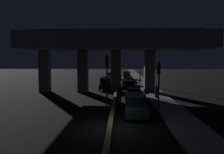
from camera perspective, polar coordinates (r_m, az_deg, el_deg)
name	(u,v)px	position (r m, az deg, el deg)	size (l,w,h in m)	color
ground_plane	(110,128)	(15.47, -0.41, -13.15)	(200.00, 200.00, 0.00)	black
median_divider	(118,80)	(49.94, 1.50, -0.72)	(0.32, 126.00, 0.43)	olive
sidewalk_right	(145,84)	(43.23, 8.50, -1.75)	(2.71, 126.00, 0.15)	gray
elevated_overpass	(115,44)	(31.74, 0.72, 8.51)	(24.79, 11.96, 9.18)	slate
traffic_light_left_of_median	(107,73)	(19.80, -1.34, 1.10)	(0.30, 0.49, 5.18)	black
traffic_light_right_of_median	(159,77)	(20.09, 12.09, -0.11)	(0.30, 0.49, 4.56)	black
street_lamp	(138,62)	(40.87, 6.82, 3.95)	(2.61, 0.32, 7.25)	#2D2D30
car_dark_green_lead	(136,105)	(18.40, 6.33, -7.23)	(2.01, 4.38, 1.84)	black
car_dark_red_second	(133,94)	(25.21, 5.55, -4.53)	(1.88, 4.19, 1.49)	#591414
car_dark_blue_third	(127,85)	(33.97, 4.05, -2.13)	(1.93, 4.05, 1.57)	#141938
car_black_fourth	(128,81)	(40.91, 4.30, -1.10)	(2.12, 4.02, 1.47)	black
car_taxi_yellow_fifth	(127,78)	(47.55, 3.81, -0.31)	(2.08, 4.25, 1.44)	gold
car_white_sixth	(126,75)	(53.76, 3.80, 0.46)	(2.11, 4.60, 1.87)	silver
car_dark_blue_lead_oncoming	(105,83)	(34.53, -1.80, -1.70)	(2.05, 4.38, 1.91)	#141938
car_dark_green_second_oncoming	(107,80)	(43.46, -1.40, -0.82)	(1.99, 4.38, 1.36)	black
car_grey_third_oncoming	(110,75)	(57.14, -0.41, 0.48)	(2.12, 4.56, 1.46)	#515459
car_silver_fourth_oncoming	(113,72)	(70.17, 0.32, 1.22)	(1.93, 4.60, 1.52)	gray
motorcycle_red_filtering_near	(119,100)	(22.54, 1.75, -5.95)	(0.33, 1.95, 1.46)	black
motorcycle_black_filtering_mid	(120,89)	(30.99, 2.12, -3.12)	(0.34, 1.88, 1.45)	black
motorcycle_white_filtering_far	(122,84)	(36.91, 2.61, -1.91)	(0.33, 2.02, 1.44)	black
pedestrian_on_sidewalk	(156,91)	(26.79, 11.52, -3.69)	(0.38, 0.38, 1.59)	#2D261E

